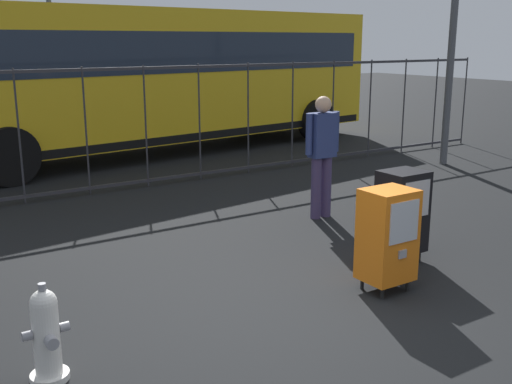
{
  "coord_description": "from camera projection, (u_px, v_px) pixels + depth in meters",
  "views": [
    {
      "loc": [
        -3.02,
        -3.85,
        2.4
      ],
      "look_at": [
        0.3,
        1.2,
        0.9
      ],
      "focal_mm": 43.24,
      "sensor_mm": 36.0,
      "label": 1
    }
  ],
  "objects": [
    {
      "name": "ground_plane",
      "position": [
        303.0,
        326.0,
        5.31
      ],
      "size": [
        60.0,
        60.0,
        0.0
      ],
      "primitive_type": "plane",
      "color": "black"
    },
    {
      "name": "fire_hydrant",
      "position": [
        46.0,
        335.0,
        4.39
      ],
      "size": [
        0.33,
        0.32,
        0.75
      ],
      "color": "silver",
      "rests_on": "ground_plane"
    },
    {
      "name": "bus_near",
      "position": [
        157.0,
        73.0,
        13.23
      ],
      "size": [
        10.73,
        3.81,
        3.0
      ],
      "rotation": [
        0.0,
        0.0,
        0.13
      ],
      "color": "gold",
      "rests_on": "ground_plane"
    },
    {
      "name": "fence_barrier",
      "position": [
        86.0,
        131.0,
        9.58
      ],
      "size": [
        18.03,
        0.04,
        2.0
      ],
      "color": "#2D2D33",
      "rests_on": "ground_plane"
    },
    {
      "name": "pedestrian",
      "position": [
        322.0,
        150.0,
        8.33
      ],
      "size": [
        0.55,
        0.22,
        1.67
      ],
      "color": "#382D51",
      "rests_on": "ground_plane"
    },
    {
      "name": "newspaper_box_primary",
      "position": [
        402.0,
        211.0,
        6.75
      ],
      "size": [
        0.48,
        0.42,
        1.02
      ],
      "color": "black",
      "rests_on": "ground_plane"
    },
    {
      "name": "newspaper_box_secondary",
      "position": [
        387.0,
        235.0,
        5.93
      ],
      "size": [
        0.48,
        0.42,
        1.02
      ],
      "color": "black",
      "rests_on": "ground_plane"
    }
  ]
}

